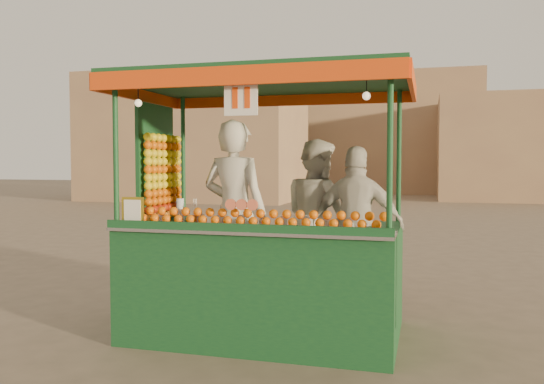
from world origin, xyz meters
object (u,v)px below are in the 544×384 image
(juice_cart, at_px, (257,253))
(vendor_right, at_px, (357,224))
(vendor_middle, at_px, (317,217))
(vendor_left, at_px, (235,212))

(juice_cart, xyz_separation_m, vendor_right, (0.98, 0.47, 0.27))
(vendor_middle, bearing_deg, vendor_left, 89.40)
(vendor_right, bearing_deg, vendor_middle, -28.05)
(vendor_right, bearing_deg, juice_cart, 28.67)
(vendor_left, distance_m, vendor_right, 1.31)
(vendor_middle, bearing_deg, juice_cart, 104.75)
(juice_cart, relative_size, vendor_left, 1.53)
(vendor_left, bearing_deg, vendor_middle, -130.66)
(vendor_left, bearing_deg, vendor_right, -155.39)
(vendor_left, relative_size, vendor_middle, 1.10)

